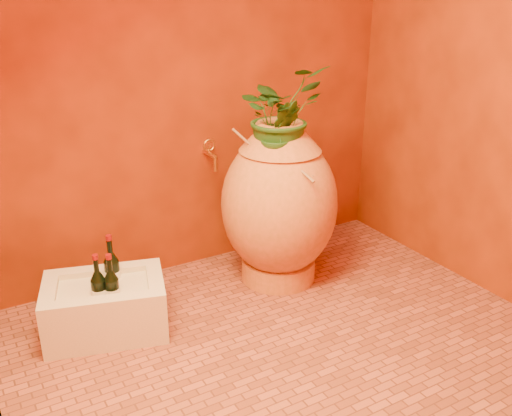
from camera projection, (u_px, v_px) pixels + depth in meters
floor at (286, 344)px, 2.73m from camera, size 2.50×2.50×0.00m
wall_back at (190, 53)px, 3.06m from camera, size 2.50×0.02×2.50m
wall_right at (503, 59)px, 2.83m from camera, size 0.02×2.00×2.50m
amphora at (279, 204)px, 3.16m from camera, size 0.73×0.73×0.93m
stone_basin at (106, 308)px, 2.79m from camera, size 0.66×0.54×0.27m
wine_bottle_a at (112, 291)px, 2.69m from camera, size 0.07×0.07×0.30m
wine_bottle_b at (99, 291)px, 2.69m from camera, size 0.07×0.07×0.30m
wine_bottle_c at (113, 273)px, 2.83m from camera, size 0.08×0.08×0.32m
wall_tap at (211, 153)px, 3.23m from camera, size 0.07×0.15×0.17m
plant_main at (280, 114)px, 2.97m from camera, size 0.52×0.47×0.50m
plant_side at (280, 135)px, 2.92m from camera, size 0.25×0.23×0.37m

